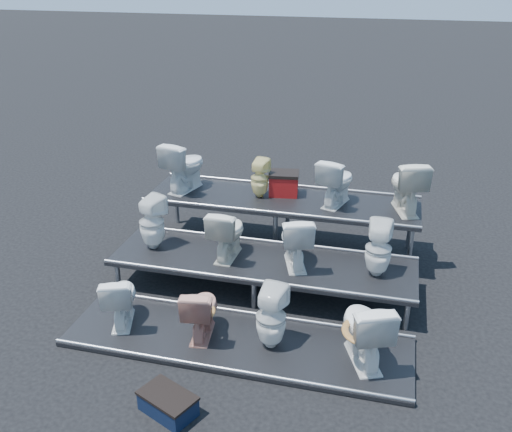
% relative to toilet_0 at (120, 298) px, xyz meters
% --- Properties ---
extents(ground, '(80.00, 80.00, 0.00)m').
position_rel_toilet_0_xyz_m(ground, '(1.51, 1.30, -0.41)').
color(ground, black).
rests_on(ground, ground).
extents(tier_front, '(4.20, 1.20, 0.06)m').
position_rel_toilet_0_xyz_m(tier_front, '(1.51, 0.00, -0.38)').
color(tier_front, black).
rests_on(tier_front, ground).
extents(tier_mid, '(4.20, 1.20, 0.46)m').
position_rel_toilet_0_xyz_m(tier_mid, '(1.51, 1.30, -0.18)').
color(tier_mid, black).
rests_on(tier_mid, ground).
extents(tier_back, '(4.20, 1.20, 0.86)m').
position_rel_toilet_0_xyz_m(tier_back, '(1.51, 2.60, 0.02)').
color(tier_back, black).
rests_on(tier_back, ground).
extents(toilet_0, '(0.59, 0.78, 0.70)m').
position_rel_toilet_0_xyz_m(toilet_0, '(0.00, 0.00, 0.00)').
color(toilet_0, white).
rests_on(toilet_0, tier_front).
extents(toilet_1, '(0.47, 0.73, 0.70)m').
position_rel_toilet_0_xyz_m(toilet_1, '(1.06, 0.00, -0.00)').
color(toilet_1, tan).
rests_on(toilet_1, tier_front).
extents(toilet_2, '(0.41, 0.42, 0.79)m').
position_rel_toilet_0_xyz_m(toilet_2, '(1.93, 0.00, 0.04)').
color(toilet_2, white).
rests_on(toilet_2, tier_front).
extents(toilet_3, '(0.75, 0.95, 0.85)m').
position_rel_toilet_0_xyz_m(toilet_3, '(3.01, 0.00, 0.07)').
color(toilet_3, white).
rests_on(toilet_3, tier_front).
extents(toilet_4, '(0.46, 0.47, 0.78)m').
position_rel_toilet_0_xyz_m(toilet_4, '(-0.11, 1.30, 0.44)').
color(toilet_4, white).
rests_on(toilet_4, tier_mid).
extents(toilet_5, '(0.44, 0.74, 0.74)m').
position_rel_toilet_0_xyz_m(toilet_5, '(1.01, 1.30, 0.42)').
color(toilet_5, silver).
rests_on(toilet_5, tier_mid).
extents(toilet_6, '(0.63, 0.83, 0.75)m').
position_rel_toilet_0_xyz_m(toilet_6, '(1.96, 1.30, 0.42)').
color(toilet_6, white).
rests_on(toilet_6, tier_mid).
extents(toilet_7, '(0.35, 0.36, 0.76)m').
position_rel_toilet_0_xyz_m(toilet_7, '(3.06, 1.30, 0.43)').
color(toilet_7, white).
rests_on(toilet_7, tier_mid).
extents(toilet_8, '(0.64, 0.89, 0.81)m').
position_rel_toilet_0_xyz_m(toilet_8, '(-0.09, 2.60, 0.85)').
color(toilet_8, white).
rests_on(toilet_8, tier_back).
extents(toilet_9, '(0.32, 0.33, 0.61)m').
position_rel_toilet_0_xyz_m(toilet_9, '(1.15, 2.60, 0.75)').
color(toilet_9, '#F5E696').
rests_on(toilet_9, tier_back).
extents(toilet_10, '(0.61, 0.81, 0.74)m').
position_rel_toilet_0_xyz_m(toilet_10, '(2.33, 2.60, 0.82)').
color(toilet_10, white).
rests_on(toilet_10, tier_back).
extents(toilet_11, '(0.66, 0.89, 0.81)m').
position_rel_toilet_0_xyz_m(toilet_11, '(3.35, 2.60, 0.85)').
color(toilet_11, silver).
rests_on(toilet_11, tier_back).
extents(red_crate, '(0.49, 0.41, 0.32)m').
position_rel_toilet_0_xyz_m(red_crate, '(1.49, 2.78, 0.61)').
color(red_crate, maroon).
rests_on(red_crate, tier_back).
extents(step_stool, '(0.66, 0.54, 0.20)m').
position_rel_toilet_0_xyz_m(step_stool, '(1.14, -1.28, -0.31)').
color(step_stool, black).
rests_on(step_stool, ground).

